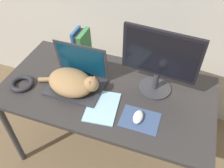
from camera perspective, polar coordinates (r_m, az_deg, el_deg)
desk at (r=1.62m, az=-1.34°, el=-3.18°), size 1.40×0.73×0.75m
laptop at (r=1.58m, az=-8.28°, el=1.23°), size 0.36×0.27×0.28m
cat at (r=1.54m, az=-9.54°, el=0.41°), size 0.44×0.29×0.14m
external_monitor at (r=1.44m, az=11.37°, el=5.61°), size 0.47×0.21×0.44m
mousepad at (r=1.41m, az=6.72°, el=-8.50°), size 0.23×0.17×0.00m
computer_mouse at (r=1.40m, az=6.28°, el=-7.87°), size 0.06×0.10×0.03m
book_row at (r=1.78m, az=-7.30°, el=9.29°), size 0.09×0.17×0.23m
cable_coil at (r=1.69m, az=-20.89°, el=0.08°), size 0.16×0.16×0.03m
notepad at (r=1.46m, az=-2.34°, el=-5.50°), size 0.22×0.28×0.01m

